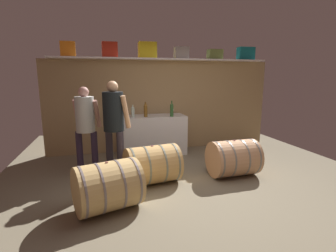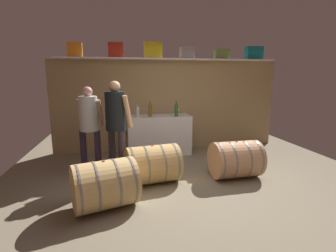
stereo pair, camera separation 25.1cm
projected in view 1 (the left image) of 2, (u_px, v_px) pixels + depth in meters
The scene contains 19 objects.
ground_plane at pixel (188, 177), 4.50m from camera, with size 6.56×8.23×0.02m, color #726852.
back_wall_panel at pixel (163, 106), 6.09m from camera, with size 5.36×0.10×2.11m, color #A08358.
high_shelf_board at pixel (165, 59), 5.75m from camera, with size 4.93×0.40×0.03m, color white.
toolcase_orange at pixel (68, 49), 5.21m from camera, with size 0.29×0.22×0.30m, color orange.
toolcase_red at pixel (110, 50), 5.42m from camera, with size 0.32×0.24×0.32m, color red.
toolcase_yellow at pixel (147, 50), 5.62m from camera, with size 0.39×0.25×0.34m, color yellow.
toolcase_grey at pixel (181, 53), 5.82m from camera, with size 0.30×0.29×0.26m, color gray.
toolcase_olive at pixel (215, 54), 6.03m from camera, with size 0.34×0.21×0.23m, color olive.
toolcase_teal at pixel (246, 54), 6.22m from camera, with size 0.40×0.21×0.30m, color #15717B.
work_cabinet at pixel (154, 135), 5.79m from camera, with size 1.41×0.61×0.88m, color silver.
wine_bottle_green at pixel (172, 110), 5.55m from camera, with size 0.08×0.08×0.35m.
wine_bottle_clear at pixel (133, 112), 5.45m from camera, with size 0.07×0.07×0.27m.
wine_bottle_amber at pixel (146, 110), 5.51m from camera, with size 0.08×0.08×0.32m.
wine_glass at pixel (172, 110), 5.85m from camera, with size 0.07×0.07×0.15m.
wine_barrel_near at pixel (233, 158), 4.50m from camera, with size 0.84×0.67×0.65m.
wine_barrel_far at pixel (152, 164), 4.18m from camera, with size 0.94×0.75×0.64m.
wine_barrel_flank at pixel (108, 186), 3.32m from camera, with size 0.96×0.85×0.66m.
winemaker_pouring at pixel (85, 121), 4.55m from camera, with size 0.51×0.42×1.56m.
visitor_tasting at pixel (114, 119), 4.39m from camera, with size 0.48×0.53×1.67m.
Camera 1 is at (-1.41, -3.39, 1.73)m, focal length 27.20 mm.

